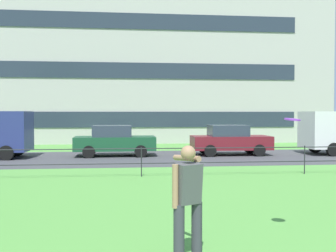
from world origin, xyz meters
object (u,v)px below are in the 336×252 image
Objects in this scene: car_maroon_left at (230,140)px; car_dark_green_far_right at (114,141)px; frisbee at (292,119)px; apartment_building_background at (77,54)px; person_thrower at (187,198)px.

car_dark_green_far_right is at bearing 178.70° from car_maroon_left.
car_maroon_left is (2.52, 13.40, -1.26)m from frisbee.
apartment_building_background is (-9.30, 13.75, 6.26)m from car_maroon_left.
person_thrower is 4.39× the size of frisbee.
person_thrower reaches higher than car_maroon_left.
car_maroon_left is at bearing -55.92° from apartment_building_background.
apartment_building_background is (-4.87, 27.91, 6.13)m from person_thrower.
car_dark_green_far_right is 5.90m from car_maroon_left.
frisbee is 0.01× the size of apartment_building_background.
apartment_building_background is (-3.40, 13.61, 6.26)m from car_dark_green_far_right.
car_maroon_left is (4.43, 14.16, -0.13)m from person_thrower.
frisbee is at bearing -100.66° from car_maroon_left.
car_dark_green_far_right is 15.36m from apartment_building_background.
car_maroon_left is (5.90, -0.13, 0.00)m from car_dark_green_far_right.
frisbee is at bearing -75.98° from apartment_building_background.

